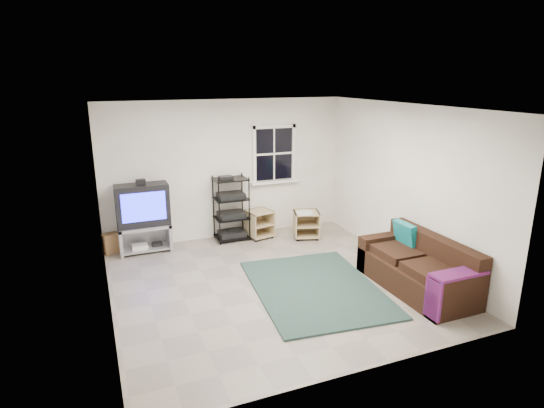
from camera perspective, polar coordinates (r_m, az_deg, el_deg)
name	(u,v)px	position (r m, az deg, el deg)	size (l,w,h in m)	color
room	(274,158)	(8.83, 0.26, 5.85)	(4.60, 4.62, 4.60)	gray
tv_unit	(143,212)	(8.20, -15.88, -1.01)	(0.89, 0.45, 1.31)	#9999A1
av_rack	(231,212)	(8.55, -5.13, -1.07)	(0.61, 0.45, 1.23)	black
side_table_left	(258,223)	(8.73, -1.74, -2.37)	(0.53, 0.53, 0.53)	tan
side_table_right	(306,222)	(8.73, 4.27, -2.30)	(0.58, 0.58, 0.54)	tan
sofa	(418,269)	(6.98, 17.91, -7.82)	(0.83, 1.86, 0.85)	black
shag_rug	(315,288)	(6.79, 5.48, -10.42)	(1.73, 2.38, 0.03)	#2F2115
paper_bag	(111,244)	(8.45, -19.58, -4.71)	(0.25, 0.16, 0.36)	olive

